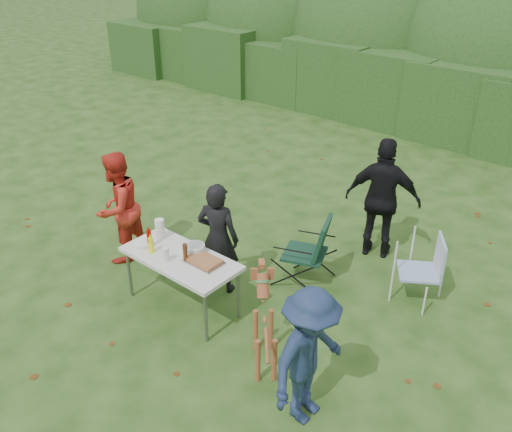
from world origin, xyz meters
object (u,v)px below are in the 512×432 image
Objects in this scene: folding_table at (181,260)px; ketchup_bottle at (149,239)px; person_cook at (218,238)px; person_black_puffy at (383,199)px; camping_chair at (305,250)px; lawn_chair at (419,269)px; mustard_bottle at (151,245)px; dog at (265,330)px; paper_towel_roll at (160,229)px; beer_bottle at (185,253)px; person_red_jacket at (118,208)px; child at (309,357)px.

folding_table is 0.50m from ketchup_bottle.
person_black_puffy is (1.18, 2.09, 0.13)m from person_cook.
camping_chair is (0.84, 1.42, -0.20)m from folding_table.
lawn_chair is 4.52× the size of mustard_bottle.
dog is at bearing 73.60° from person_black_puffy.
dog is 1.67m from camping_chair.
mustard_bottle is 0.36m from paper_towel_roll.
person_black_puffy is 2.93m from beer_bottle.
person_red_jacket is at bearing -6.89° from person_cook.
child is 2.09m from beer_bottle.
lawn_chair is at bearing 44.96° from beer_bottle.
folding_table is 1.66× the size of lawn_chair.
person_cook reaches higher than beer_bottle.
child is (2.18, -0.42, 0.05)m from folding_table.
camping_chair is 4.90× the size of mustard_bottle.
person_cook is at bearing 40.78° from person_black_puffy.
child is 0.85m from dog.
person_red_jacket is 1.66m from beer_bottle.
dog is 4.45× the size of ketchup_bottle.
person_cook is 7.60× the size of mustard_bottle.
lawn_chair is at bearing 100.75° from person_red_jacket.
lawn_chair is at bearing 124.46° from person_black_puffy.
person_black_puffy is 3.24m from ketchup_bottle.
folding_table is 6.25× the size of beer_bottle.
dog is (1.42, -0.14, -0.22)m from folding_table.
person_cook is 2.33m from child.
dog is at bearing 67.66° from person_red_jacket.
person_red_jacket is 4.10m from lawn_chair.
person_black_puffy reaches higher than dog.
person_black_puffy is at bearing 116.29° from person_red_jacket.
person_cook is at bearing 27.05° from camping_chair.
paper_towel_roll is (-1.36, -1.27, 0.38)m from camping_chair.
child reaches higher than paper_towel_roll.
folding_table is 0.40m from mustard_bottle.
beer_bottle reaches higher than mustard_bottle.
person_black_puffy is 3.25m from mustard_bottle.
ketchup_bottle is (-2.64, -2.09, 0.40)m from lawn_chair.
beer_bottle reaches higher than lawn_chair.
folding_table is at bearing 10.54° from lawn_chair.
folding_table is at bearing 41.93° from dog.
ketchup_bottle is (-0.47, -0.07, 0.16)m from folding_table.
child is at bearing -7.43° from ketchup_bottle.
lawn_chair is 3.77× the size of beer_bottle.
paper_towel_roll is (0.99, -0.09, 0.07)m from person_red_jacket.
person_cook is 2.41m from person_black_puffy.
folding_table is at bearing 63.43° from person_cook.
beer_bottle is at bearing 43.11° from camping_chair.
dog is (2.94, -0.38, -0.34)m from person_red_jacket.
paper_towel_roll is at bearing 39.00° from dog.
paper_towel_roll is at bearing 69.73° from person_red_jacket.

